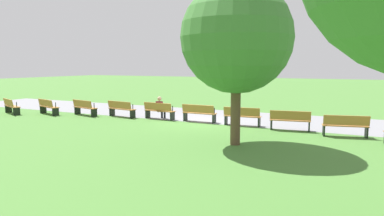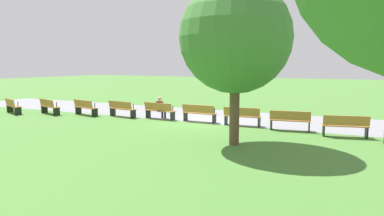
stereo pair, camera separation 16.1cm
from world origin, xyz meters
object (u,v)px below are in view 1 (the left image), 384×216
Objects in this scene: bench_2 at (84,107)px; bench_3 at (121,109)px; bench_4 at (159,110)px; bench_6 at (242,116)px; person_seated at (160,107)px; bench_8 at (345,125)px; bench_7 at (290,120)px; tree_0 at (237,38)px; bench_0 at (11,106)px; bench_1 at (48,106)px; bench_5 at (199,113)px.

bench_2 is 2.28m from bench_3.
bench_4 is 4.55m from bench_6.
bench_2 is at bearing -165.19° from person_seated.
bench_7 is at bearing 156.09° from bench_8.
bench_2 is at bearing 173.46° from bench_7.
bench_2 is 0.31× the size of tree_0.
tree_0 is at bearing -79.77° from bench_6.
person_seated is at bearing 167.92° from bench_7.
bench_3 and bench_8 have the same top height.
bench_3 is 1.01× the size of bench_6.
bench_0 is 17.95m from bench_8.
bench_4 and bench_7 have the same top height.
bench_0 is 1.01× the size of bench_6.
bench_2 is (2.20, 0.60, 0.00)m from bench_1.
bench_5 is at bearing 160.43° from bench_8.
tree_0 is (10.06, -3.19, 3.33)m from bench_2.
bench_7 is 5.08m from tree_0.
person_seated is at bearing 173.85° from bench_6.
bench_7 is at bearing 21.76° from bench_1.
bench_0 is at bearing -143.06° from bench_1.
bench_5 is at bearing 26.10° from bench_1.
bench_0 is 4.55m from bench_2.
bench_2 is 13.55m from bench_8.
bench_5 is 6.82m from bench_8.
bench_4 is at bearing 28.27° from bench_1.
bench_2 is 1.04× the size of bench_5.
bench_1 is at bearing 41.30° from bench_0.
tree_0 is (5.56, -3.88, 3.33)m from bench_4.
bench_3 is 4.55m from bench_5.
bench_3 is 11.32m from bench_8.
bench_2 and bench_3 have the same top height.
bench_1 is 1.02× the size of bench_6.
tree_0 reaches higher than bench_0.
bench_3 is 1.00× the size of bench_7.
bench_1 is at bearing -151.75° from bench_2.
bench_1 and bench_6 have the same top height.
bench_1 is 0.31× the size of tree_0.
bench_1 is at bearing 169.10° from bench_8.
person_seated is (8.84, 2.19, 0.16)m from bench_0.
bench_1 is (2.15, 0.76, 0.00)m from bench_0.
person_seated reaches higher than bench_0.
bench_4 and bench_5 have the same top height.
bench_3 is at bearing 155.18° from tree_0.
bench_5 is (8.97, 1.37, 0.00)m from bench_1.
bench_6 is 4.56m from person_seated.
bench_8 is at bearing 42.43° from tree_0.
bench_2 is 1.48× the size of person_seated.
person_seated reaches higher than bench_7.
bench_0 is 0.99× the size of bench_1.
bench_3 and bench_7 have the same top height.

